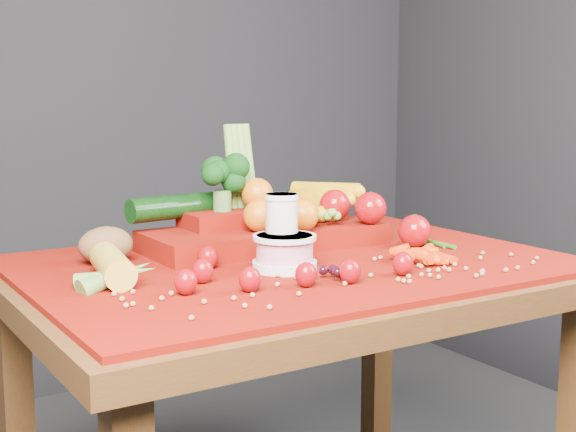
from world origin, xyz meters
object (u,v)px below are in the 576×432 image
milk_glass (282,228)px  yogurt_bowl (285,251)px  table (293,312)px  produce_mound (271,220)px

milk_glass → yogurt_bowl: bearing=-111.6°
table → milk_glass: (-0.05, -0.03, 0.18)m
produce_mound → milk_glass: bearing=-115.3°
milk_glass → table: bearing=35.0°
produce_mound → table: bearing=-105.1°
table → milk_glass: milk_glass is taller
milk_glass → yogurt_bowl: 0.05m
milk_glass → produce_mound: produce_mound is taller
table → produce_mound: bearing=74.9°
table → yogurt_bowl: 0.17m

